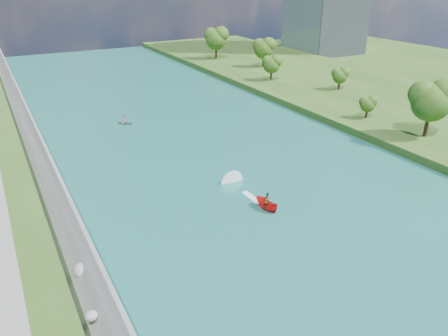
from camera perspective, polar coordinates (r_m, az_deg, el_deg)
ground at (r=53.82m, az=10.61°, el=-7.60°), size 260.00×260.00×0.00m
river_water at (r=68.40m, az=0.21°, el=0.16°), size 55.00×240.00×0.10m
berm_east at (r=100.33m, az=25.98°, el=6.09°), size 44.00×240.00×1.50m
riprap_bank at (r=59.88m, az=-21.54°, el=-3.56°), size 5.03×236.00×4.09m
trees_east at (r=99.22m, az=16.22°, el=11.01°), size 16.08×140.18×11.98m
motorboat at (r=57.88m, az=4.49°, el=-3.99°), size 3.60×18.72×2.06m
raft at (r=89.83m, az=-12.78°, el=5.87°), size 3.62×3.60×1.73m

